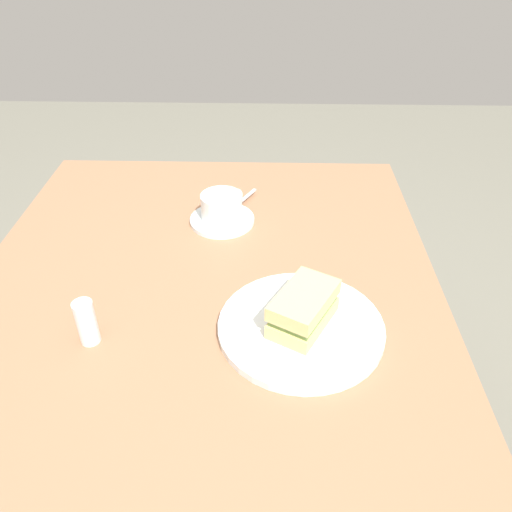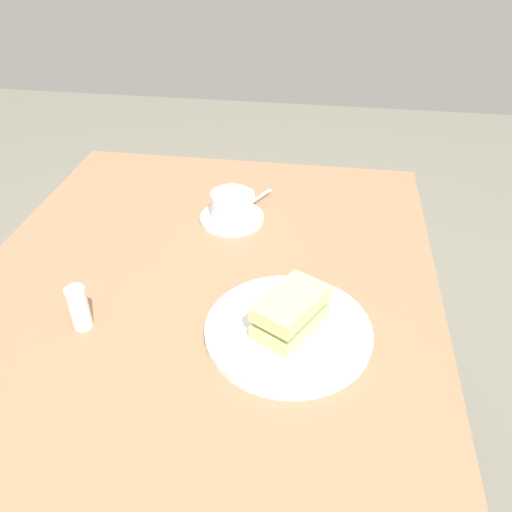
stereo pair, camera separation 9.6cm
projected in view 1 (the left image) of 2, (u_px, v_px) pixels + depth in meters
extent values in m
plane|color=slate|center=(220.00, 493.00, 1.36)|extent=(6.00, 6.00, 0.00)
cube|color=#956749|center=(205.00, 293.00, 0.95)|extent=(1.04, 0.87, 0.03)
cylinder|color=#946C4B|center=(348.00, 290.00, 1.51)|extent=(0.08, 0.08, 0.68)
cylinder|color=#946C4B|center=(109.00, 286.00, 1.53)|extent=(0.08, 0.08, 0.68)
cylinder|color=white|center=(301.00, 327.00, 0.85)|extent=(0.27, 0.27, 0.01)
cube|color=#E1B875|center=(303.00, 317.00, 0.84)|extent=(0.15, 0.13, 0.03)
cube|color=#648C47|center=(304.00, 309.00, 0.83)|extent=(0.13, 0.12, 0.01)
cube|color=#DBBD77|center=(304.00, 300.00, 0.82)|extent=(0.15, 0.13, 0.03)
cylinder|color=silver|center=(222.00, 220.00, 1.12)|extent=(0.14, 0.14, 0.01)
cylinder|color=white|center=(222.00, 207.00, 1.10)|extent=(0.09, 0.09, 0.06)
cylinder|color=#B07C4B|center=(221.00, 197.00, 1.09)|extent=(0.08, 0.08, 0.01)
torus|color=white|center=(236.00, 198.00, 1.13)|extent=(0.04, 0.03, 0.04)
cube|color=silver|center=(247.00, 196.00, 1.19)|extent=(0.07, 0.04, 0.00)
ellipsoid|color=silver|center=(236.00, 205.00, 1.16)|extent=(0.03, 0.03, 0.01)
cylinder|color=silver|center=(87.00, 322.00, 0.81)|extent=(0.03, 0.03, 0.08)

